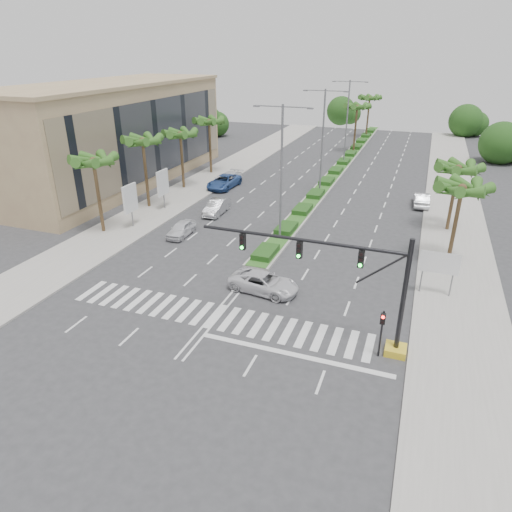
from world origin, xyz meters
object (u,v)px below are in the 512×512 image
Objects in this scene: car_parked_a at (181,229)px; car_right at (421,199)px; car_parked_b at (217,207)px; car_parked_c at (224,182)px; car_parked_d at (228,179)px; car_crossing at (264,283)px.

car_parked_a is 27.02m from car_right.
car_parked_c is (-3.26, 9.27, 0.05)m from car_parked_b.
car_parked_a is 0.75× the size of car_parked_d.
car_parked_b is at bearing 84.29° from car_parked_a.
car_parked_d is 1.04× the size of car_crossing.
car_parked_b is at bearing -69.11° from car_parked_d.
car_parked_b reaches higher than car_parked_a.
car_parked_d is (-2.78, 17.42, 0.09)m from car_parked_a.
car_parked_b is at bearing -67.88° from car_parked_c.
car_parked_b is 11.07m from car_parked_d.
car_right reaches higher than car_parked_b.
car_right is (20.34, 10.38, 0.00)m from car_parked_b.
car_parked_d is at bearing 97.33° from car_parked_a.
car_parked_c is at bearing -1.50° from car_right.
car_crossing reaches higher than car_parked_a.
car_parked_a is 16.35m from car_parked_c.
car_parked_a is 0.87× the size of car_right.
car_parked_c is (-2.78, 16.12, 0.12)m from car_parked_a.
car_parked_d is 28.40m from car_crossing.
car_parked_d is (0.00, 1.31, -0.03)m from car_parked_c.
car_parked_b is at bearing 22.85° from car_right.
car_right is at bearing 37.86° from car_parked_a.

